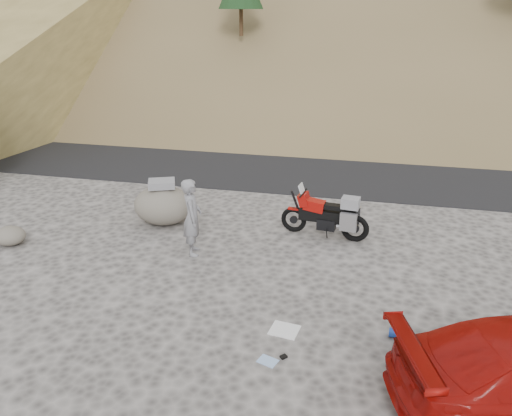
{
  "coord_description": "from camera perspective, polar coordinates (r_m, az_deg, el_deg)",
  "views": [
    {
      "loc": [
        1.87,
        -8.82,
        5.44
      ],
      "look_at": [
        -0.56,
        1.84,
        1.0
      ],
      "focal_mm": 35.0,
      "sensor_mm": 36.0,
      "label": 1
    }
  ],
  "objects": [
    {
      "name": "gear_blue_mat",
      "position": [
        9.39,
        16.26,
        -13.68
      ],
      "size": [
        0.43,
        0.2,
        0.17
      ],
      "primitive_type": "cylinder",
      "rotation": [
        0.0,
        1.57,
        -0.07
      ],
      "color": "navy",
      "rests_on": "ground"
    },
    {
      "name": "motorcycle",
      "position": [
        12.58,
        8.29,
        -0.89
      ],
      "size": [
        2.26,
        0.82,
        1.35
      ],
      "rotation": [
        0.0,
        0.0,
        -0.13
      ],
      "color": "black",
      "rests_on": "ground"
    },
    {
      "name": "man",
      "position": [
        11.98,
        -7.1,
        -5.09
      ],
      "size": [
        0.62,
        0.77,
        1.84
      ],
      "primitive_type": "imported",
      "rotation": [
        0.0,
        0.0,
        1.88
      ],
      "color": "gray",
      "rests_on": "ground"
    },
    {
      "name": "gear_funnel",
      "position": [
        9.15,
        18.32,
        -15.0
      ],
      "size": [
        0.17,
        0.17,
        0.18
      ],
      "primitive_type": "cone",
      "rotation": [
        0.0,
        0.0,
        -0.25
      ],
      "color": "red",
      "rests_on": "ground"
    },
    {
      "name": "ground",
      "position": [
        10.53,
        0.76,
        -9.0
      ],
      "size": [
        140.0,
        140.0,
        0.0
      ],
      "primitive_type": "plane",
      "color": "#44413F",
      "rests_on": "ground"
    },
    {
      "name": "boulder",
      "position": [
        13.51,
        -10.55,
        0.38
      ],
      "size": [
        1.77,
        1.58,
        1.2
      ],
      "rotation": [
        0.0,
        0.0,
        0.17
      ],
      "color": "#605B52",
      "rests_on": "ground"
    },
    {
      "name": "road",
      "position": [
        18.73,
        6.57,
        5.06
      ],
      "size": [
        120.0,
        7.0,
        0.05
      ],
      "primitive_type": "cube",
      "color": "black",
      "rests_on": "ground"
    },
    {
      "name": "small_rock",
      "position": [
        13.61,
        -26.31,
        -2.86
      ],
      "size": [
        0.89,
        0.83,
        0.45
      ],
      "rotation": [
        0.0,
        0.0,
        0.23
      ],
      "color": "#605B52",
      "rests_on": "ground"
    },
    {
      "name": "gear_glove_b",
      "position": [
        8.67,
        3.17,
        -16.61
      ],
      "size": [
        0.14,
        0.14,
        0.04
      ],
      "primitive_type": "cube",
      "rotation": [
        0.0,
        0.0,
        0.81
      ],
      "color": "black",
      "rests_on": "ground"
    },
    {
      "name": "gear_white_cloth",
      "position": [
        9.28,
        3.28,
        -13.74
      ],
      "size": [
        0.56,
        0.52,
        0.02
      ],
      "primitive_type": "cube",
      "rotation": [
        0.0,
        0.0,
        -0.14
      ],
      "color": "white",
      "rests_on": "ground"
    },
    {
      "name": "gear_blue_cloth",
      "position": [
        8.6,
        1.35,
        -17.08
      ],
      "size": [
        0.38,
        0.32,
        0.01
      ],
      "primitive_type": "cube",
      "rotation": [
        0.0,
        0.0,
        -0.33
      ],
      "color": "#96B8E8",
      "rests_on": "ground"
    },
    {
      "name": "gear_bottle",
      "position": [
        8.8,
        15.59,
        -16.16
      ],
      "size": [
        0.09,
        0.09,
        0.21
      ],
      "primitive_type": "cylinder",
      "rotation": [
        0.0,
        0.0,
        0.21
      ],
      "color": "navy",
      "rests_on": "ground"
    }
  ]
}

